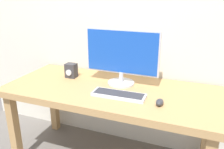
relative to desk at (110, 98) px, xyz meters
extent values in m
cube|color=tan|center=(0.00, 0.00, 0.06)|extent=(1.72, 0.75, 0.05)
cube|color=tan|center=(-0.78, -0.30, -0.31)|extent=(0.07, 0.07, 0.67)
cube|color=tan|center=(-0.78, 0.30, -0.31)|extent=(0.07, 0.07, 0.67)
cube|color=tan|center=(0.78, 0.30, -0.31)|extent=(0.07, 0.07, 0.67)
cylinder|color=silver|center=(0.05, 0.13, 0.09)|extent=(0.23, 0.23, 0.02)
cylinder|color=silver|center=(0.05, 0.13, 0.14)|extent=(0.04, 0.04, 0.09)
cube|color=silver|center=(0.05, 0.14, 0.36)|extent=(0.62, 0.02, 0.37)
cube|color=blue|center=(0.05, 0.12, 0.36)|extent=(0.60, 0.01, 0.34)
cube|color=silver|center=(0.12, -0.12, 0.10)|extent=(0.41, 0.14, 0.02)
cube|color=#333338|center=(0.12, -0.12, 0.11)|extent=(0.37, 0.12, 0.00)
ellipsoid|color=#333338|center=(0.43, -0.16, 0.10)|extent=(0.05, 0.08, 0.04)
cube|color=#333338|center=(-0.43, 0.11, 0.15)|extent=(0.10, 0.08, 0.13)
cylinder|color=silver|center=(-0.43, 0.07, 0.14)|extent=(0.05, 0.01, 0.05)
camera|label=1|loc=(0.66, -1.65, 0.83)|focal=38.06mm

